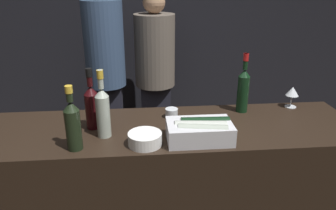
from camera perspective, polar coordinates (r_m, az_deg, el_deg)
The scene contains 12 objects.
wall_back_chalkboard at distance 3.68m, azimuth -2.95°, elevation 15.64°, with size 6.40×0.06×2.80m.
bar_counter at distance 2.09m, azimuth 0.08°, elevation -16.43°, with size 2.13×0.59×1.01m.
ice_bin_with_bottles at distance 1.67m, azimuth 5.69°, elevation -4.35°, with size 0.33×0.20×0.11m.
bowl_white at distance 1.63m, azimuth -4.04°, elevation -5.86°, with size 0.17×0.17×0.06m.
wine_glass at distance 2.20m, azimuth 20.85°, elevation 2.10°, with size 0.08×0.08×0.13m.
candle_votive at distance 1.93m, azimuth 0.63°, elevation -1.41°, with size 0.07×0.07×0.05m.
red_wine_bottle_burgundy at distance 2.02m, azimuth 12.97°, elevation 2.83°, with size 0.07×0.07×0.36m.
red_wine_bottle_black_foil at distance 1.81m, azimuth -13.12°, elevation 0.07°, with size 0.08×0.08×0.34m.
rose_wine_bottle at distance 1.69m, azimuth -11.29°, elevation -0.86°, with size 0.07×0.07×0.36m.
champagne_bottle at distance 1.61m, azimuth -16.27°, elevation -3.07°, with size 0.07×0.07×0.32m.
person_in_hoodie at distance 3.06m, azimuth -10.80°, elevation 6.60°, with size 0.36×0.36×1.81m.
person_blond_tee at distance 3.29m, azimuth -2.27°, elevation 6.28°, with size 0.39×0.39×1.66m.
Camera 1 is at (-0.15, -1.34, 1.80)m, focal length 35.00 mm.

